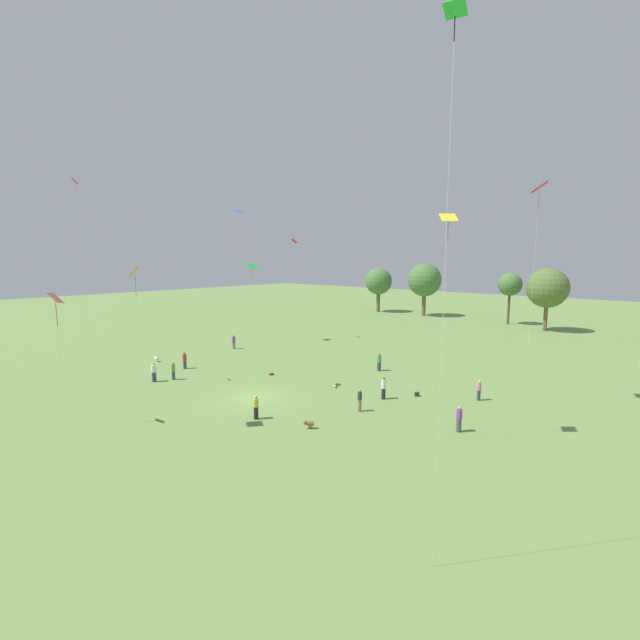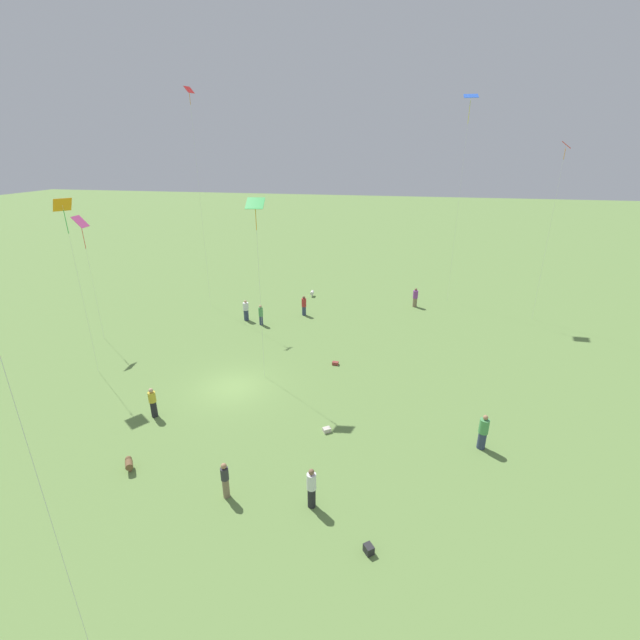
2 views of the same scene
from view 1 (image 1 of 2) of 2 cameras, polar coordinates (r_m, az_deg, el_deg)
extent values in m
plane|color=#6B8E47|center=(36.62, -8.72, -10.23)|extent=(240.00, 240.00, 0.00)
cylinder|color=brown|center=(94.07, 7.77, 2.46)|extent=(0.79, 0.79, 4.52)
sphere|color=#477538|center=(93.74, 7.82, 5.14)|extent=(5.72, 5.72, 5.72)
cylinder|color=brown|center=(89.11, 13.67, 2.08)|extent=(0.78, 0.78, 4.80)
sphere|color=#477538|center=(88.74, 13.78, 5.22)|extent=(6.62, 6.62, 6.62)
cylinder|color=brown|center=(82.43, 23.84, 1.40)|extent=(0.43, 0.43, 5.54)
sphere|color=#477538|center=(82.08, 24.01, 4.37)|extent=(4.04, 4.04, 4.04)
cylinder|color=brown|center=(77.29, 27.85, 0.37)|extent=(0.62, 0.62, 4.54)
sphere|color=#516B33|center=(76.87, 28.08, 3.79)|extent=(6.30, 6.30, 6.30)
cylinder|color=#333D5B|center=(43.63, -18.95, -7.04)|extent=(0.43, 0.43, 0.77)
cylinder|color=#4C9956|center=(43.44, -19.00, -6.08)|extent=(0.51, 0.51, 0.73)
sphere|color=tan|center=(43.33, -19.03, -5.45)|extent=(0.24, 0.24, 0.24)
cylinder|color=#333D5B|center=(37.81, 20.40, -9.39)|extent=(0.40, 0.40, 0.84)
cylinder|color=pink|center=(37.61, 20.46, -8.33)|extent=(0.47, 0.47, 0.61)
sphere|color=beige|center=(37.49, 20.49, -7.71)|extent=(0.24, 0.24, 0.24)
cylinder|color=#333D5B|center=(43.50, -21.25, -7.09)|extent=(0.53, 0.53, 0.93)
cylinder|color=white|center=(43.31, -21.30, -6.08)|extent=(0.62, 0.62, 0.65)
sphere|color=tan|center=(43.20, -21.33, -5.51)|extent=(0.24, 0.24, 0.24)
cylinder|color=#333D5B|center=(47.51, -17.57, -5.73)|extent=(0.44, 0.44, 0.80)
cylinder|color=#B72D2D|center=(47.33, -17.61, -4.82)|extent=(0.52, 0.52, 0.74)
sphere|color=brown|center=(47.23, -17.64, -4.25)|extent=(0.24, 0.24, 0.24)
cylinder|color=#847056|center=(56.16, -11.42, -3.37)|extent=(0.53, 0.53, 0.84)
cylinder|color=purple|center=(56.01, -11.44, -2.59)|extent=(0.62, 0.62, 0.71)
sphere|color=brown|center=(55.92, -11.46, -2.11)|extent=(0.24, 0.24, 0.24)
cylinder|color=#4C4C51|center=(30.89, 18.01, -13.23)|extent=(0.47, 0.47, 0.87)
cylinder|color=purple|center=(30.62, 18.08, -11.89)|extent=(0.56, 0.56, 0.66)
sphere|color=tan|center=(30.47, 18.11, -11.09)|extent=(0.24, 0.24, 0.24)
cylinder|color=#333D5B|center=(44.86, 7.88, -6.17)|extent=(0.44, 0.44, 0.89)
cylinder|color=#4C9956|center=(44.66, 7.90, -5.15)|extent=(0.52, 0.52, 0.75)
sphere|color=#A87A56|center=(44.55, 7.91, -4.54)|extent=(0.24, 0.24, 0.24)
cylinder|color=#232328|center=(31.93, -8.53, -12.14)|extent=(0.38, 0.38, 0.92)
cylinder|color=gold|center=(31.68, -8.56, -10.86)|extent=(0.44, 0.44, 0.59)
sphere|color=tan|center=(31.55, -8.57, -10.15)|extent=(0.24, 0.24, 0.24)
cylinder|color=#847056|center=(33.20, 5.30, -11.28)|extent=(0.40, 0.40, 0.92)
cylinder|color=#333338|center=(32.97, 5.32, -10.06)|extent=(0.47, 0.47, 0.56)
sphere|color=#A87A56|center=(32.84, 5.33, -9.40)|extent=(0.24, 0.24, 0.24)
cylinder|color=#232328|center=(36.17, 8.46, -9.69)|extent=(0.42, 0.42, 0.92)
cylinder|color=white|center=(35.93, 8.48, -8.45)|extent=(0.50, 0.50, 0.72)
sphere|color=brown|center=(35.80, 8.50, -7.71)|extent=(0.24, 0.24, 0.24)
cube|color=orange|center=(29.73, -23.48, 6.02)|extent=(1.15, 1.06, 0.75)
cylinder|color=green|center=(29.77, -23.37, 4.18)|extent=(0.04, 0.04, 1.34)
cylinder|color=silver|center=(30.35, -22.90, -4.14)|extent=(0.01, 0.01, 10.73)
cube|color=red|center=(36.83, 27.23, 15.48)|extent=(1.36, 1.51, 0.75)
cylinder|color=#E54C99|center=(36.68, 27.11, 13.62)|extent=(0.04, 0.04, 1.65)
cylinder|color=silver|center=(36.59, 26.38, 2.42)|extent=(0.01, 0.01, 16.74)
cube|color=blue|center=(59.20, -10.91, 14.07)|extent=(1.12, 1.18, 0.40)
cylinder|color=yellow|center=(59.09, -10.87, 12.90)|extent=(0.04, 0.04, 1.73)
cylinder|color=silver|center=(58.93, -10.67, 5.47)|extent=(0.01, 0.01, 17.73)
cube|color=green|center=(37.03, -9.02, 7.13)|extent=(1.00, 1.12, 0.54)
cylinder|color=orange|center=(37.06, -8.99, 5.75)|extent=(0.04, 0.04, 1.18)
cylinder|color=silver|center=(37.52, -8.84, -1.21)|extent=(0.01, 0.01, 10.89)
cube|color=yellow|center=(27.16, 16.77, 12.98)|extent=(1.30, 1.28, 0.54)
cylinder|color=purple|center=(27.09, 16.69, 11.19)|extent=(0.04, 0.04, 1.11)
cylinder|color=silver|center=(27.42, 16.17, -1.67)|extent=(0.01, 0.01, 13.93)
cube|color=#E54C99|center=(33.17, -31.84, 2.55)|extent=(1.10, 0.82, 0.78)
cylinder|color=red|center=(33.28, -31.69, 0.66)|extent=(0.04, 0.04, 1.61)
cylinder|color=silver|center=(33.81, -31.26, -5.02)|extent=(0.01, 0.01, 8.96)
cube|color=green|center=(17.07, 17.59, 34.79)|extent=(0.82, 0.80, 0.24)
cylinder|color=black|center=(16.82, 17.50, 33.06)|extent=(0.04, 0.04, 0.73)
cylinder|color=silver|center=(15.33, 16.05, 0.81)|extent=(0.01, 0.01, 19.24)
cube|color=red|center=(60.75, -3.47, 10.49)|extent=(0.95, 0.84, 0.52)
cylinder|color=orange|center=(60.73, -3.47, 9.90)|extent=(0.04, 0.04, 0.76)
cylinder|color=silver|center=(60.87, -3.41, 3.91)|extent=(0.01, 0.01, 13.97)
cube|color=red|center=(43.30, -29.89, 15.76)|extent=(0.80, 0.68, 0.50)
cylinder|color=orange|center=(43.21, -29.83, 14.94)|extent=(0.04, 0.04, 0.85)
cylinder|color=silver|center=(42.88, -29.04, 3.81)|extent=(0.01, 0.01, 18.00)
cylinder|color=silver|center=(51.69, -20.94, -4.81)|extent=(0.47, 0.36, 0.33)
sphere|color=silver|center=(51.95, -21.13, -4.70)|extent=(0.30, 0.30, 0.30)
cylinder|color=silver|center=(51.75, -20.93, -5.10)|extent=(0.15, 0.15, 0.20)
cylinder|color=brown|center=(29.98, -1.30, -13.62)|extent=(0.57, 0.54, 0.33)
sphere|color=brown|center=(29.99, -1.94, -13.51)|extent=(0.30, 0.30, 0.30)
cylinder|color=brown|center=(30.08, -1.29, -14.09)|extent=(0.15, 0.15, 0.21)
cube|color=#262628|center=(37.50, 12.81, -9.62)|extent=(0.46, 0.45, 0.34)
cube|color=#933833|center=(43.22, -6.52, -7.16)|extent=(0.30, 0.43, 0.21)
cube|color=beige|center=(38.84, 1.88, -8.88)|extent=(0.47, 0.49, 0.23)
camera|label=2|loc=(32.61, 32.33, 10.70)|focal=24.00mm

